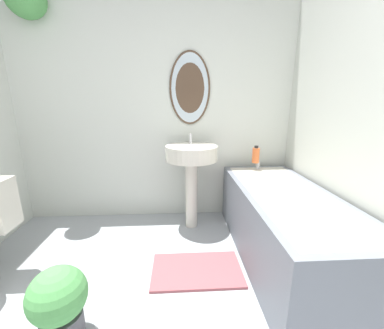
{
  "coord_description": "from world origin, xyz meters",
  "views": [
    {
      "loc": [
        0.22,
        -0.16,
        1.22
      ],
      "look_at": [
        0.31,
        1.44,
        0.81
      ],
      "focal_mm": 22.0,
      "sensor_mm": 36.0,
      "label": 1
    }
  ],
  "objects_px": {
    "pedestal_sink": "(191,163)",
    "shampoo_bottle": "(256,155)",
    "potted_plant": "(59,303)",
    "bathtub": "(284,224)"
  },
  "relations": [
    {
      "from": "bathtub",
      "to": "potted_plant",
      "type": "bearing_deg",
      "value": -156.41
    },
    {
      "from": "pedestal_sink",
      "to": "potted_plant",
      "type": "relative_size",
      "value": 2.14
    },
    {
      "from": "pedestal_sink",
      "to": "shampoo_bottle",
      "type": "bearing_deg",
      "value": 7.34
    },
    {
      "from": "shampoo_bottle",
      "to": "bathtub",
      "type": "bearing_deg",
      "value": -85.74
    },
    {
      "from": "potted_plant",
      "to": "bathtub",
      "type": "bearing_deg",
      "value": 23.59
    },
    {
      "from": "shampoo_bottle",
      "to": "potted_plant",
      "type": "bearing_deg",
      "value": -137.71
    },
    {
      "from": "shampoo_bottle",
      "to": "potted_plant",
      "type": "relative_size",
      "value": 0.4
    },
    {
      "from": "potted_plant",
      "to": "shampoo_bottle",
      "type": "bearing_deg",
      "value": 42.29
    },
    {
      "from": "pedestal_sink",
      "to": "shampoo_bottle",
      "type": "relative_size",
      "value": 5.37
    },
    {
      "from": "bathtub",
      "to": "shampoo_bottle",
      "type": "distance_m",
      "value": 0.77
    }
  ]
}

